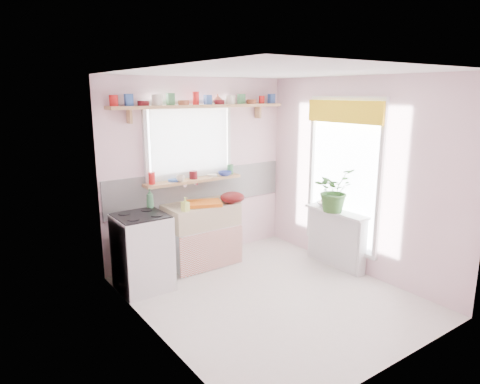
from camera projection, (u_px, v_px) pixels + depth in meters
room at (269, 164)px, 5.68m from camera, size 3.20×3.20×3.20m
sink_unit at (202, 234)px, 5.78m from camera, size 0.95×0.65×1.11m
cooker at (142, 252)px, 5.05m from camera, size 0.58×0.58×0.93m
radiator_ledge at (336, 237)px, 5.74m from camera, size 0.22×0.95×0.78m
windowsill at (194, 180)px, 5.77m from camera, size 1.40×0.22×0.04m
pine_shelf at (202, 106)px, 5.62m from camera, size 2.52×0.24×0.04m
shelf_crockery at (202, 100)px, 5.61m from camera, size 2.47×0.11×0.12m
sill_crockery at (193, 175)px, 5.75m from camera, size 1.35×0.11×0.12m
dish_tray at (204, 203)px, 5.62m from camera, size 0.54×0.48×0.04m
colander at (232, 197)px, 5.73m from camera, size 0.34×0.34×0.15m
jade_plant at (334, 190)px, 5.54m from camera, size 0.59×0.53×0.58m
fruit_bowl at (327, 204)px, 5.83m from camera, size 0.30×0.30×0.07m
herb_pot at (340, 206)px, 5.49m from camera, size 0.12×0.10×0.20m
soap_bottle_sink at (185, 204)px, 5.32m from camera, size 0.10×0.10×0.18m
sill_cup at (180, 178)px, 5.58m from camera, size 0.13×0.13×0.09m
sill_bowl at (225, 174)px, 5.97m from camera, size 0.21×0.21×0.06m
shelf_vase at (218, 99)px, 5.81m from camera, size 0.16×0.16×0.14m
cooker_bottle at (150, 198)px, 5.21m from camera, size 0.11×0.11×0.24m
fruit at (328, 200)px, 5.83m from camera, size 0.20×0.14×0.10m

